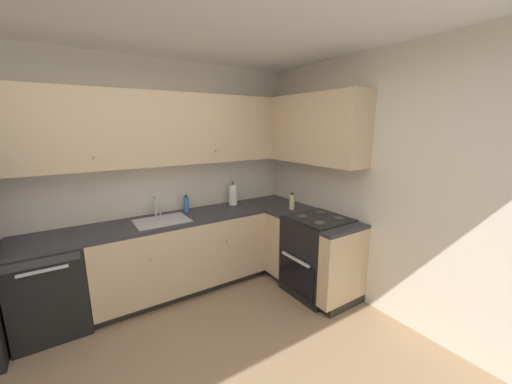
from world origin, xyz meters
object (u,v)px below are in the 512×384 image
at_px(oven_range, 318,255).
at_px(oil_bottle, 292,202).
at_px(soap_bottle, 186,204).
at_px(dishwasher, 49,287).
at_px(paper_towel_roll, 233,195).

xyz_separation_m(oven_range, oil_bottle, (-0.02, 0.46, 0.53)).
relative_size(soap_bottle, oil_bottle, 0.98).
relative_size(dishwasher, paper_towel_roll, 2.65).
bearing_deg(dishwasher, paper_towel_roll, 4.48).
bearing_deg(oil_bottle, paper_towel_roll, 129.31).
bearing_deg(paper_towel_roll, soap_bottle, 178.17).
distance_m(oven_range, oil_bottle, 0.71).
relative_size(oven_range, oil_bottle, 4.98).
xyz_separation_m(soap_bottle, paper_towel_roll, (0.63, -0.02, 0.04)).
xyz_separation_m(dishwasher, paper_towel_roll, (2.05, 0.16, 0.59)).
bearing_deg(soap_bottle, paper_towel_roll, -1.83).
bearing_deg(dishwasher, oil_bottle, -9.85).
height_order(oven_range, soap_bottle, soap_bottle).
bearing_deg(oil_bottle, dishwasher, 170.15).
distance_m(dishwasher, oven_range, 2.72).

